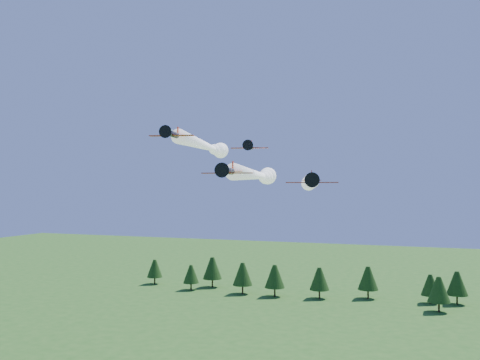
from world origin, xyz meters
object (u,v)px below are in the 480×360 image
(plane_right, at_px, (310,182))
(plane_slot, at_px, (250,147))
(plane_left, at_px, (207,147))
(plane_lead, at_px, (258,175))

(plane_right, distance_m, plane_slot, 25.91)
(plane_right, height_order, plane_slot, plane_slot)
(plane_left, bearing_deg, plane_lead, -36.45)
(plane_lead, relative_size, plane_left, 1.03)
(plane_left, height_order, plane_right, plane_left)
(plane_lead, xyz_separation_m, plane_slot, (1.10, -7.64, 4.90))
(plane_right, bearing_deg, plane_left, -164.16)
(plane_slot, bearing_deg, plane_left, 122.21)
(plane_left, relative_size, plane_slot, 6.38)
(plane_lead, bearing_deg, plane_slot, -91.59)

